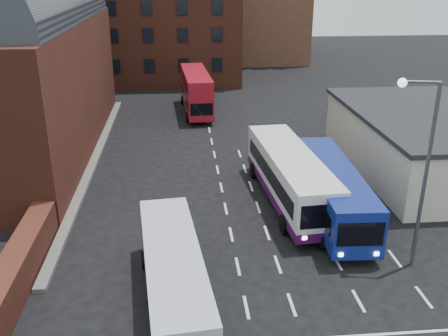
{
  "coord_description": "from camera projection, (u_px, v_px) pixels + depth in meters",
  "views": [
    {
      "loc": [
        -2.56,
        -18.44,
        13.65
      ],
      "look_at": [
        0.0,
        10.0,
        2.2
      ],
      "focal_mm": 40.0,
      "sensor_mm": 36.0,
      "label": 1
    }
  ],
  "objects": [
    {
      "name": "ground",
      "position": [
        244.0,
        296.0,
        22.34
      ],
      "size": [
        180.0,
        180.0,
        0.0
      ],
      "primitive_type": "plane",
      "color": "black"
    },
    {
      "name": "railway_station",
      "position": [
        7.0,
        54.0,
        37.62
      ],
      "size": [
        12.0,
        28.0,
        16.0
      ],
      "color": "#602B1E",
      "rests_on": "ground"
    },
    {
      "name": "forecourt_wall",
      "position": [
        20.0,
        266.0,
        23.01
      ],
      "size": [
        1.2,
        10.0,
        1.8
      ],
      "primitive_type": "cube",
      "color": "#602B1E",
      "rests_on": "ground"
    },
    {
      "name": "cream_building",
      "position": [
        427.0,
        141.0,
        35.73
      ],
      "size": [
        10.4,
        16.4,
        4.25
      ],
      "color": "beige",
      "rests_on": "ground"
    },
    {
      "name": "brick_terrace",
      "position": [
        150.0,
        39.0,
        62.32
      ],
      "size": [
        22.0,
        10.0,
        11.0
      ],
      "primitive_type": "cube",
      "color": "brown",
      "rests_on": "ground"
    },
    {
      "name": "castle_keep",
      "position": [
        230.0,
        19.0,
        81.62
      ],
      "size": [
        22.0,
        22.0,
        12.0
      ],
      "primitive_type": "cube",
      "color": "brown",
      "rests_on": "ground"
    },
    {
      "name": "bus_white_outbound",
      "position": [
        174.0,
        274.0,
        21.08
      ],
      "size": [
        3.36,
        10.35,
        2.77
      ],
      "rotation": [
        0.0,
        0.0,
        0.1
      ],
      "color": "silver",
      "rests_on": "ground"
    },
    {
      "name": "bus_white_inbound",
      "position": [
        290.0,
        174.0,
        30.6
      ],
      "size": [
        3.64,
        12.11,
        3.26
      ],
      "rotation": [
        0.0,
        0.0,
        3.21
      ],
      "color": "white",
      "rests_on": "ground"
    },
    {
      "name": "bus_blue",
      "position": [
        331.0,
        188.0,
        28.87
      ],
      "size": [
        3.2,
        11.34,
        3.06
      ],
      "rotation": [
        0.0,
        0.0,
        3.1
      ],
      "color": "navy",
      "rests_on": "ground"
    },
    {
      "name": "bus_red_double",
      "position": [
        196.0,
        91.0,
        50.03
      ],
      "size": [
        3.06,
        10.43,
        4.12
      ],
      "rotation": [
        0.0,
        0.0,
        3.2
      ],
      "color": "#A51322",
      "rests_on": "ground"
    },
    {
      "name": "street_lamp",
      "position": [
        421.0,
        159.0,
        22.69
      ],
      "size": [
        1.86,
        0.61,
        9.27
      ],
      "rotation": [
        0.0,
        0.0,
        -0.2
      ],
      "color": "#4E5157",
      "rests_on": "ground"
    }
  ]
}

